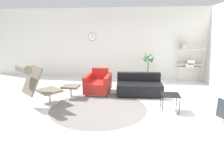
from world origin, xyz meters
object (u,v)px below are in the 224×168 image
armchair_red (98,84)px  shelf_unit (189,59)px  lounge_chair (35,81)px  couch_low (139,87)px  potted_plant (148,71)px  side_table (170,96)px  ottoman (71,89)px

armchair_red → shelf_unit: bearing=-149.6°
lounge_chair → couch_low: size_ratio=0.81×
lounge_chair → potted_plant: potted_plant is taller
side_table → potted_plant: size_ratio=0.37×
shelf_unit → couch_low: bearing=-135.5°
ottoman → couch_low: 2.10m
couch_low → ottoman: bearing=12.7°
ottoman → side_table: bearing=-12.3°
ottoman → shelf_unit: shelf_unit is taller
armchair_red → ottoman: bearing=42.5°
couch_low → potted_plant: size_ratio=1.21×
side_table → shelf_unit: size_ratio=0.24×
couch_low → potted_plant: (0.31, 1.48, 0.20)m
couch_low → shelf_unit: shelf_unit is taller
couch_low → potted_plant: potted_plant is taller
potted_plant → shelf_unit: shelf_unit is taller
shelf_unit → ottoman: bearing=-147.7°
lounge_chair → armchair_red: size_ratio=1.26×
armchair_red → couch_low: 1.31m
side_table → potted_plant: bearing=99.8°
armchair_red → lounge_chair: bearing=47.9°
couch_low → side_table: couch_low is taller
lounge_chair → couch_low: bearing=66.3°
couch_low → side_table: (0.78, -1.23, 0.15)m
couch_low → side_table: bearing=118.1°
couch_low → side_table: size_ratio=3.30×
lounge_chair → ottoman: size_ratio=2.38×
armchair_red → side_table: size_ratio=2.12×
lounge_chair → armchair_red: bearing=85.1°
armchair_red → couch_low: size_ratio=0.64×
armchair_red → potted_plant: 2.19m
ottoman → side_table: size_ratio=1.12×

